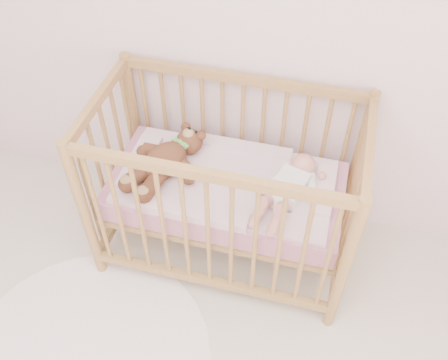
% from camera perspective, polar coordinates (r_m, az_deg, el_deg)
% --- Properties ---
extents(crib, '(1.36, 0.76, 1.00)m').
position_cam_1_polar(crib, '(2.64, 0.27, -1.02)').
color(crib, '#AB7A48').
rests_on(crib, floor).
extents(mattress, '(1.22, 0.62, 0.13)m').
position_cam_1_polar(mattress, '(2.65, 0.27, -1.23)').
color(mattress, pink).
rests_on(mattress, crib).
extents(blanket, '(1.10, 0.58, 0.06)m').
position_cam_1_polar(blanket, '(2.60, 0.28, -0.13)').
color(blanket, pink).
rests_on(blanket, mattress).
extents(baby, '(0.42, 0.62, 0.14)m').
position_cam_1_polar(baby, '(2.49, 7.39, -0.65)').
color(baby, white).
rests_on(baby, blanket).
extents(teddy_bear, '(0.59, 0.68, 0.16)m').
position_cam_1_polar(teddy_bear, '(2.60, -6.76, 2.16)').
color(teddy_bear, brown).
rests_on(teddy_bear, blanket).
extents(rug, '(1.27, 1.27, 0.01)m').
position_cam_1_polar(rug, '(2.76, -15.57, -19.19)').
color(rug, white).
rests_on(rug, floor).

